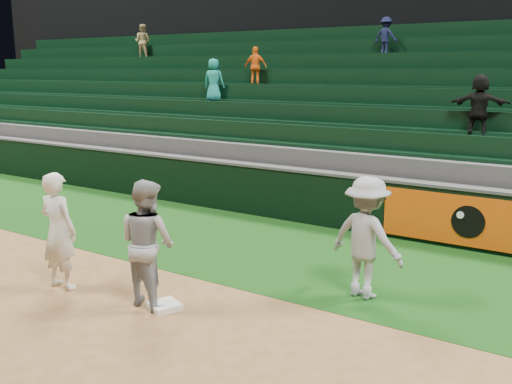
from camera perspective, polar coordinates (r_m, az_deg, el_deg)
ground at (r=9.22m, az=-9.19°, el=-10.31°), size 70.00×70.00×0.00m
foul_grass at (r=11.46m, az=0.99°, el=-5.60°), size 36.00×4.20×0.01m
upper_deck at (r=24.52m, az=20.30°, el=17.28°), size 40.00×12.00×12.00m
first_base at (r=8.77m, az=-9.14°, el=-11.19°), size 0.54×0.54×0.09m
first_baseman at (r=9.71m, az=-19.15°, el=-3.69°), size 0.73×0.51×1.92m
baserunner at (r=8.70m, az=-10.80°, el=-5.02°), size 1.01×0.83×1.93m
base_coach at (r=8.96m, az=10.98°, el=-4.51°), size 1.34×0.93×1.91m
field_wall at (r=13.13m, az=6.23°, el=-0.52°), size 36.00×0.45×1.25m
stadium_seating at (r=16.38m, az=12.28°, el=5.58°), size 36.00×5.95×5.18m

